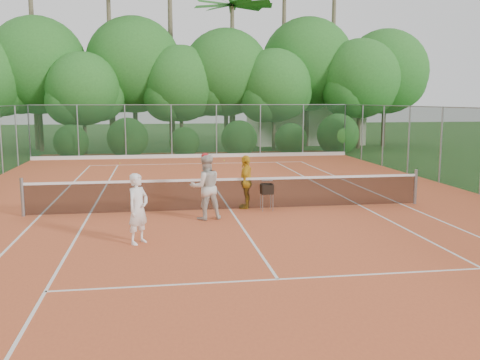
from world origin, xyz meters
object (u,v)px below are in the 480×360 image
(player_center_grp, at_px, (206,187))
(ball_hopper, at_px, (267,189))
(player_yellow, at_px, (246,182))
(player_white, at_px, (138,209))

(player_center_grp, distance_m, ball_hopper, 2.14)
(player_center_grp, xyz_separation_m, player_yellow, (1.35, 1.34, -0.10))
(player_white, xyz_separation_m, player_yellow, (3.11, 3.64, -0.00))
(ball_hopper, bearing_deg, player_white, -127.06)
(player_white, bearing_deg, player_yellow, -0.47)
(ball_hopper, bearing_deg, player_center_grp, -142.78)
(player_white, relative_size, player_yellow, 1.00)
(player_center_grp, distance_m, player_yellow, 1.91)
(player_white, distance_m, player_center_grp, 2.89)
(player_white, height_order, player_center_grp, player_center_grp)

